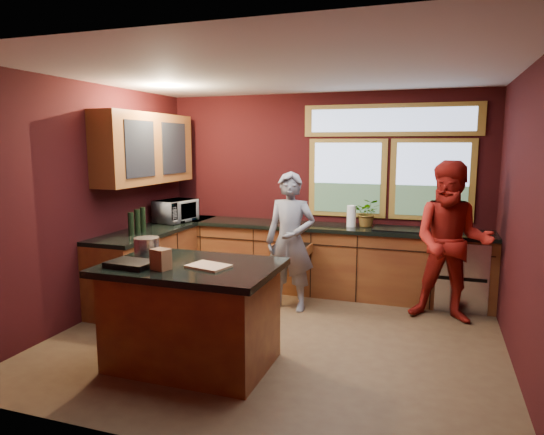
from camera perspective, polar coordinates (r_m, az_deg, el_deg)
The scene contains 14 objects.
floor at distance 5.24m, azimuth 0.62°, elevation -13.90°, with size 4.50×4.50×0.00m, color brown.
room_shell at distance 5.36m, azimuth -4.37°, elevation 6.36°, with size 4.52×4.02×2.71m.
back_counter at distance 6.62m, azimuth 6.88°, elevation -4.92°, with size 4.50×0.64×0.93m.
left_counter at distance 6.64m, azimuth -13.27°, elevation -5.04°, with size 0.64×2.30×0.93m.
island at distance 4.55m, azimuth -9.39°, elevation -11.14°, with size 1.55×1.05×0.95m.
person_grey at distance 5.87m, azimuth 2.17°, elevation -2.84°, with size 0.61×0.40×1.68m, color slate.
person_red at distance 5.81m, azimuth 20.36°, elevation -2.75°, with size 0.89×0.69×1.83m, color maroon.
microwave at distance 6.88m, azimuth -11.27°, elevation 0.77°, with size 0.56×0.38×0.31m, color #999999.
potted_plant at distance 6.47m, azimuth 11.16°, elevation 0.55°, with size 0.34×0.29×0.37m, color #999999.
paper_towel at distance 6.46m, azimuth 9.33°, elevation 0.16°, with size 0.12×0.12×0.28m, color white.
cutting_board at distance 4.28m, azimuth -7.49°, elevation -5.70°, with size 0.35×0.25×0.02m, color tan.
stock_pot at distance 4.80m, azimuth -14.52°, elevation -3.36°, with size 0.24×0.24×0.18m, color silver.
paper_bag at distance 4.26m, azimuth -12.95°, elevation -4.81°, with size 0.15×0.12×0.18m, color brown.
black_tray at distance 4.43m, azimuth -16.24°, elevation -5.27°, with size 0.40×0.28×0.05m, color black.
Camera 1 is at (1.50, -4.60, 2.01)m, focal length 32.00 mm.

